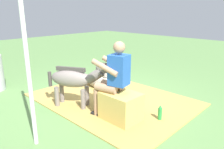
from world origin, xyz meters
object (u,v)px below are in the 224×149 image
Objects in this scene: person_seated at (113,77)px; tent_pole_left at (27,57)px; hay_bale at (121,107)px; pony_lying at (101,81)px; soda_bottle at (160,113)px; pony_standing at (75,79)px.

tent_pole_left reaches higher than person_seated.
pony_lying is (1.43, -0.86, -0.06)m from hay_bale.
soda_bottle is at bearing -116.60° from tent_pole_left.
hay_bale is at bearing -168.41° from pony_standing.
person_seated is 0.54× the size of tent_pole_left.
pony_standing is at bearing -63.15° from tent_pole_left.
tent_pole_left is (0.25, 1.36, 0.51)m from person_seated.
person_seated reaches higher than soda_bottle.
pony_standing is (0.84, 0.18, -0.19)m from person_seated.
hay_bale reaches higher than soda_bottle.
hay_bale is 0.48× the size of pony_lying.
pony_lying is at bearing -34.93° from person_seated.
pony_standing is 0.91× the size of pony_lying.
person_seated is 0.88m from pony_standing.
tent_pole_left is (-1.02, 2.24, 1.10)m from pony_lying.
hay_bale is at bearing -106.60° from tent_pole_left.
tent_pole_left is (0.92, 1.84, 1.14)m from soda_bottle.
pony_lying is at bearing -68.37° from pony_standing.
pony_lying is 2.70m from tent_pole_left.
soda_bottle is (-0.67, -0.48, -0.63)m from person_seated.
hay_bale is 1.08m from pony_standing.
pony_standing is 1.50m from tent_pole_left.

